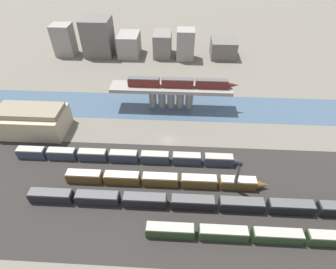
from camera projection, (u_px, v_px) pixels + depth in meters
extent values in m
plane|color=#666056|center=(168.00, 140.00, 95.08)|extent=(400.00, 400.00, 0.00)
cube|color=#282623|center=(164.00, 194.00, 76.98)|extent=(280.00, 42.00, 0.01)
cube|color=#3D5166|center=(171.00, 107.00, 110.83)|extent=(320.00, 18.83, 0.01)
cube|color=gray|center=(171.00, 88.00, 104.83)|extent=(48.59, 7.85, 1.46)
cylinder|color=gray|center=(153.00, 98.00, 108.38)|extent=(3.02, 3.02, 8.43)
cylinder|color=gray|center=(162.00, 98.00, 108.22)|extent=(3.02, 3.02, 8.43)
cylinder|color=gray|center=(171.00, 99.00, 108.07)|extent=(3.02, 3.02, 8.43)
cylinder|color=gray|center=(180.00, 99.00, 107.91)|extent=(3.02, 3.02, 8.43)
cylinder|color=gray|center=(189.00, 99.00, 107.76)|extent=(3.02, 3.02, 8.43)
cube|color=#5B1E19|center=(144.00, 82.00, 103.77)|extent=(12.54, 2.67, 3.15)
cube|color=#4C4C4C|center=(144.00, 78.00, 102.60)|extent=(12.04, 2.46, 0.40)
cube|color=#5B1E19|center=(177.00, 83.00, 103.22)|extent=(12.54, 2.67, 3.15)
cube|color=#4C4C4C|center=(178.00, 79.00, 102.05)|extent=(12.04, 2.46, 0.40)
cube|color=#5B1E19|center=(211.00, 84.00, 102.67)|extent=(12.54, 2.67, 3.15)
cube|color=#4C4C4C|center=(212.00, 80.00, 101.50)|extent=(12.04, 2.46, 0.40)
cone|color=#5B1E19|center=(233.00, 85.00, 102.42)|extent=(4.39, 2.40, 2.40)
cube|color=#23381E|center=(170.00, 231.00, 66.65)|extent=(12.40, 2.86, 3.17)
cube|color=#9E998E|center=(170.00, 227.00, 65.48)|extent=(11.91, 2.63, 0.40)
cube|color=#23381E|center=(223.00, 233.00, 66.10)|extent=(12.40, 2.86, 3.17)
cube|color=#9E998E|center=(224.00, 230.00, 64.93)|extent=(11.91, 2.63, 0.40)
cube|color=#23381E|center=(277.00, 236.00, 65.55)|extent=(12.40, 2.86, 3.17)
cube|color=#9E998E|center=(279.00, 233.00, 64.38)|extent=(11.91, 2.63, 0.40)
cube|color=#23381E|center=(332.00, 239.00, 65.00)|extent=(12.40, 2.86, 3.17)
cube|color=#9E998E|center=(335.00, 235.00, 63.82)|extent=(11.91, 2.63, 0.40)
cube|color=black|center=(51.00, 196.00, 74.54)|extent=(12.27, 3.14, 3.28)
cube|color=#4C4C4C|center=(49.00, 192.00, 73.33)|extent=(11.78, 2.89, 0.40)
cube|color=black|center=(98.00, 198.00, 73.99)|extent=(12.27, 3.14, 3.28)
cube|color=#4C4C4C|center=(97.00, 194.00, 72.78)|extent=(11.78, 2.89, 0.40)
cube|color=black|center=(145.00, 201.00, 73.44)|extent=(12.27, 3.14, 3.28)
cube|color=#4C4C4C|center=(144.00, 197.00, 72.23)|extent=(11.78, 2.89, 0.40)
cube|color=black|center=(193.00, 203.00, 72.89)|extent=(12.27, 3.14, 3.28)
cube|color=#4C4C4C|center=(193.00, 199.00, 71.68)|extent=(11.78, 2.89, 0.40)
cube|color=black|center=(241.00, 205.00, 72.34)|extent=(12.27, 3.14, 3.28)
cube|color=#4C4C4C|center=(242.00, 201.00, 71.13)|extent=(11.78, 2.89, 0.40)
cube|color=black|center=(290.00, 207.00, 71.79)|extent=(12.27, 3.14, 3.28)
cube|color=#4C4C4C|center=(293.00, 203.00, 70.58)|extent=(11.78, 2.89, 0.40)
cube|color=brown|center=(85.00, 177.00, 79.95)|extent=(10.69, 2.99, 3.27)
cube|color=#B7B2A3|center=(83.00, 173.00, 78.75)|extent=(10.26, 2.75, 0.40)
cube|color=brown|center=(122.00, 178.00, 79.47)|extent=(10.69, 2.99, 3.27)
cube|color=#B7B2A3|center=(121.00, 174.00, 78.27)|extent=(10.26, 2.75, 0.40)
cube|color=brown|center=(160.00, 180.00, 78.99)|extent=(10.69, 2.99, 3.27)
cube|color=#B7B2A3|center=(160.00, 176.00, 77.79)|extent=(10.26, 2.75, 0.40)
cube|color=brown|center=(199.00, 182.00, 78.52)|extent=(10.69, 2.99, 3.27)
cube|color=#B7B2A3|center=(199.00, 178.00, 77.32)|extent=(10.26, 2.75, 0.40)
cube|color=brown|center=(238.00, 183.00, 78.04)|extent=(10.69, 2.99, 3.27)
cube|color=#B7B2A3|center=(239.00, 179.00, 76.84)|extent=(10.26, 2.75, 0.40)
cone|color=brown|center=(262.00, 185.00, 77.85)|extent=(3.74, 2.69, 2.69)
cube|color=#2D384C|center=(32.00, 153.00, 87.70)|extent=(9.27, 2.91, 3.28)
cube|color=#9E998E|center=(30.00, 149.00, 86.50)|extent=(8.90, 2.67, 0.40)
cube|color=#2D384C|center=(62.00, 154.00, 87.28)|extent=(9.27, 2.91, 3.28)
cube|color=#9E998E|center=(61.00, 150.00, 86.07)|extent=(8.90, 2.67, 0.40)
cube|color=#2D384C|center=(93.00, 155.00, 86.85)|extent=(9.27, 2.91, 3.28)
cube|color=#9E998E|center=(92.00, 151.00, 85.64)|extent=(8.90, 2.67, 0.40)
cube|color=#2D384C|center=(124.00, 157.00, 86.42)|extent=(9.27, 2.91, 3.28)
cube|color=#9E998E|center=(123.00, 153.00, 85.22)|extent=(8.90, 2.67, 0.40)
cube|color=#2D384C|center=(155.00, 158.00, 86.00)|extent=(9.27, 2.91, 3.28)
cube|color=#9E998E|center=(155.00, 154.00, 84.79)|extent=(8.90, 2.67, 0.40)
cube|color=#2D384C|center=(187.00, 159.00, 85.57)|extent=(9.27, 2.91, 3.28)
cube|color=#9E998E|center=(187.00, 155.00, 84.37)|extent=(8.90, 2.67, 0.40)
cube|color=#2D384C|center=(218.00, 160.00, 85.15)|extent=(9.27, 2.91, 3.28)
cube|color=#9E998E|center=(219.00, 156.00, 83.94)|extent=(8.90, 2.67, 0.40)
cone|color=#2D384C|center=(238.00, 161.00, 85.00)|extent=(3.24, 2.62, 2.62)
cube|color=tan|center=(34.00, 122.00, 96.60)|extent=(23.57, 13.86, 8.22)
cube|color=#7C725C|center=(29.00, 110.00, 93.31)|extent=(23.10, 9.70, 1.80)
cylinder|color=#4C4C51|center=(237.00, 178.00, 74.88)|extent=(1.03, 1.03, 10.71)
cube|color=black|center=(240.00, 164.00, 70.98)|extent=(1.00, 0.70, 1.20)
cube|color=gray|center=(64.00, 40.00, 145.28)|extent=(10.53, 9.33, 16.62)
cube|color=#605B56|center=(98.00, 37.00, 144.45)|extent=(15.41, 14.11, 19.74)
cube|color=gray|center=(129.00, 45.00, 146.41)|extent=(11.28, 15.24, 11.80)
cube|color=slate|center=(163.00, 44.00, 146.00)|extent=(9.64, 14.39, 12.56)
cube|color=gray|center=(185.00, 45.00, 141.01)|extent=(9.34, 9.16, 16.05)
cube|color=#605B56|center=(223.00, 48.00, 145.68)|extent=(13.68, 13.91, 9.38)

